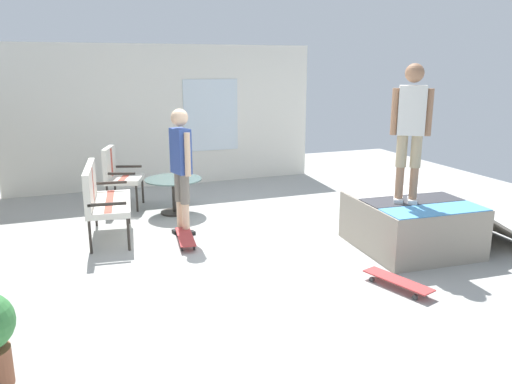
# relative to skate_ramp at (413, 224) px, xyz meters

# --- Properties ---
(ground_plane) EXTENTS (12.00, 12.00, 0.10)m
(ground_plane) POSITION_rel_skate_ramp_xyz_m (0.93, 1.77, -0.38)
(ground_plane) COLOR #A8A8A3
(house_facade) EXTENTS (0.23, 6.00, 2.70)m
(house_facade) POSITION_rel_skate_ramp_xyz_m (4.73, 2.26, 1.03)
(house_facade) COLOR white
(house_facade) RESTS_ON ground_plane
(skate_ramp) EXTENTS (1.53, 2.26, 0.65)m
(skate_ramp) POSITION_rel_skate_ramp_xyz_m (0.00, 0.00, 0.00)
(skate_ramp) COLOR gray
(skate_ramp) RESTS_ON ground_plane
(patio_bench) EXTENTS (1.31, 0.70, 1.02)m
(patio_bench) POSITION_rel_skate_ramp_xyz_m (1.82, 3.74, 0.29)
(patio_bench) COLOR #2D2823
(patio_bench) RESTS_ON ground_plane
(patio_chair_near_house) EXTENTS (0.76, 0.72, 1.02)m
(patio_chair_near_house) POSITION_rel_skate_ramp_xyz_m (3.33, 3.36, 0.29)
(patio_chair_near_house) COLOR #2D2823
(patio_chair_near_house) RESTS_ON ground_plane
(patio_table) EXTENTS (0.90, 0.90, 0.57)m
(patio_table) POSITION_rel_skate_ramp_xyz_m (2.66, 2.57, 0.08)
(patio_table) COLOR #2D2823
(patio_table) RESTS_ON ground_plane
(person_watching) EXTENTS (0.47, 0.30, 1.76)m
(person_watching) POSITION_rel_skate_ramp_xyz_m (1.59, 2.67, 0.71)
(person_watching) COLOR black
(person_watching) RESTS_ON ground_plane
(person_skater) EXTENTS (0.36, 0.41, 1.69)m
(person_skater) POSITION_rel_skate_ramp_xyz_m (-0.07, 0.20, 1.32)
(person_skater) COLOR silver
(person_skater) RESTS_ON skate_ramp
(skateboard_by_bench) EXTENTS (0.82, 0.30, 0.10)m
(skateboard_by_bench) POSITION_rel_skate_ramp_xyz_m (1.21, 2.73, -0.24)
(skateboard_by_bench) COLOR #B23838
(skateboard_by_bench) RESTS_ON ground_plane
(skateboard_spare) EXTENTS (0.82, 0.43, 0.10)m
(skateboard_spare) POSITION_rel_skate_ramp_xyz_m (-1.00, 0.93, -0.24)
(skateboard_spare) COLOR #B23838
(skateboard_spare) RESTS_ON ground_plane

